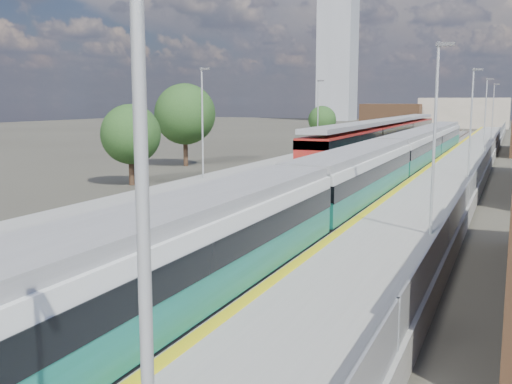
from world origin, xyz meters
The scene contains 11 objects.
ground centered at (0.00, 50.00, 0.00)m, with size 320.00×320.00×0.00m, color #47443A.
ballast_bed centered at (-2.25, 52.50, 0.03)m, with size 10.50×155.00×0.06m, color #565451.
tracks centered at (-1.65, 54.18, 0.11)m, with size 8.96×160.00×0.17m.
platform_right centered at (5.28, 52.49, 0.54)m, with size 4.70×155.00×8.52m.
platform_left centered at (-9.05, 52.49, 0.52)m, with size 4.30×155.00×8.52m.
buildings centered at (-18.12, 138.60, 10.70)m, with size 72.00×185.50×40.00m.
green_train centered at (1.50, 39.80, 2.15)m, with size 2.77×77.14×3.05m.
red_train centered at (-5.50, 74.58, 2.29)m, with size 3.07×62.27×3.88m.
tree_a centered at (-16.86, 35.06, 3.82)m, with size 4.48×4.48×6.07m.
tree_b centered at (-19.90, 48.35, 5.02)m, with size 5.88×5.88×7.97m.
tree_c centered at (-16.79, 82.95, 3.51)m, with size 4.12×4.12×5.59m.
Camera 1 is at (9.50, -2.25, 6.28)m, focal length 42.00 mm.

